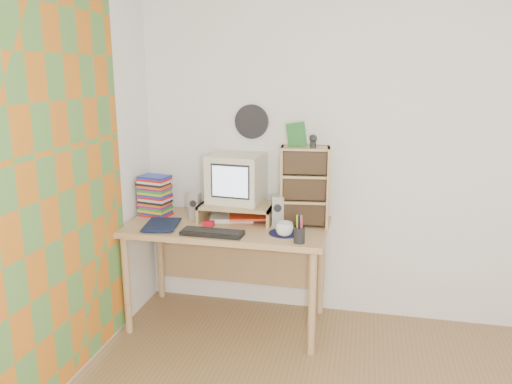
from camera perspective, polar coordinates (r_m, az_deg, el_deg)
The scene contains 19 objects.
back_wall at distance 3.62m, azimuth 14.13°, elevation 4.67°, with size 3.50×3.50×0.00m, color white.
curtain at distance 2.88m, azimuth -21.71°, elevation -0.18°, with size 2.20×2.20×0.00m, color orange.
wall_disc at distance 3.67m, azimuth -0.50°, elevation 8.04°, with size 0.25×0.25×0.02m, color black.
desk at distance 3.59m, azimuth -3.08°, elevation -5.42°, with size 1.40×0.70×0.75m.
monitor_riser at distance 3.55m, azimuth -2.18°, elevation -1.80°, with size 0.52×0.30×0.12m.
crt_monitor at distance 3.55m, azimuth -2.41°, elevation 1.49°, with size 0.36×0.36×0.34m, color silver.
speaker_left at distance 3.61m, azimuth -6.99°, elevation -1.60°, with size 0.07×0.07×0.19m, color #ADADB2.
speaker_right at distance 3.42m, azimuth 2.61°, elevation -2.17°, with size 0.08×0.08×0.21m, color #ADADB2.
keyboard at distance 3.27m, azimuth -5.01°, elevation -4.68°, with size 0.41×0.14×0.03m, color black.
dvd_stack at distance 3.73m, azimuth -11.49°, elevation -0.41°, with size 0.21×0.15×0.30m, color brown, non-canonical shape.
cd_rack at distance 3.42m, azimuth 5.57°, elevation 0.62°, with size 0.33×0.17×0.55m, color tan.
mug at distance 3.24m, azimuth 3.26°, elevation -4.26°, with size 0.11×0.11×0.09m, color white.
diary at distance 3.51m, azimuth -12.48°, elevation -3.46°, with size 0.27×0.20×0.05m, color #0E1835.
mousepad at distance 3.30m, azimuth 3.32°, elevation -4.71°, with size 0.22×0.22×0.00m, color #0F1133.
pen_cup at distance 3.11m, azimuth 5.00°, elevation -4.60°, with size 0.07×0.07×0.14m, color black, non-canonical shape.
papers at distance 3.59m, azimuth -2.05°, elevation -2.84°, with size 0.31×0.22×0.04m, color silver, non-canonical shape.
red_box at distance 3.45m, azimuth -5.43°, elevation -3.62°, with size 0.07×0.05×0.04m, color red.
game_box at distance 3.35m, azimuth 4.65°, elevation 6.53°, with size 0.13×0.03×0.16m, color #1A5D1F.
webcam at distance 3.31m, azimuth 6.55°, elevation 5.78°, with size 0.05×0.05×0.09m, color black, non-canonical shape.
Camera 1 is at (-0.11, -1.82, 1.80)m, focal length 35.00 mm.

